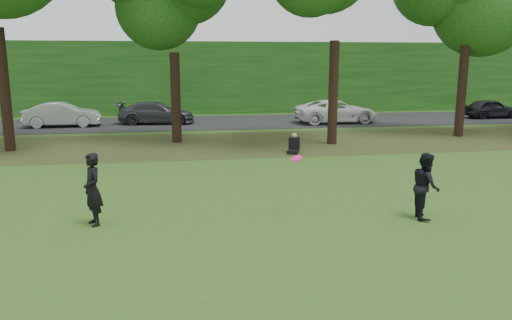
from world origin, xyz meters
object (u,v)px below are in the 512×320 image
at_px(player_left, 93,189).
at_px(seated_person, 294,146).
at_px(player_right, 426,186).
at_px(frisbee, 297,158).

distance_m(player_left, seated_person, 10.58).
bearing_deg(player_right, player_left, 98.70).
bearing_deg(frisbee, player_right, -12.32).
bearing_deg(frisbee, seated_person, 76.94).
distance_m(player_right, frisbee, 3.19).
height_order(frisbee, seated_person, frisbee).
xyz_separation_m(player_left, frisbee, (4.84, -0.08, 0.60)).
height_order(player_left, seated_person, player_left).
distance_m(player_left, player_right, 7.92).
relative_size(player_right, seated_person, 1.95).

